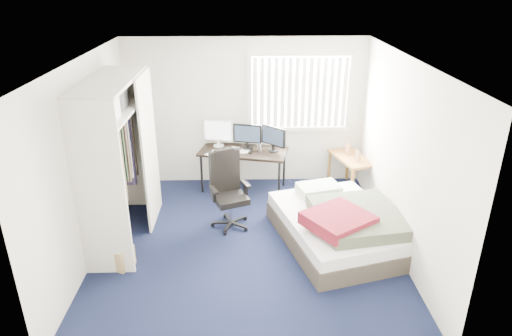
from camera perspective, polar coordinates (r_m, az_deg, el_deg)
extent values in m
plane|color=black|center=(6.36, -1.11, -9.39)|extent=(4.20, 4.20, 0.00)
plane|color=silver|center=(7.77, -1.31, 6.96)|extent=(4.00, 0.00, 4.00)
plane|color=silver|center=(3.92, -0.99, -10.61)|extent=(4.00, 0.00, 4.00)
plane|color=silver|center=(6.12, -20.30, 0.83)|extent=(0.00, 4.20, 4.20)
plane|color=silver|center=(6.13, 17.85, 1.22)|extent=(0.00, 4.20, 4.20)
plane|color=white|center=(5.44, -1.32, 13.37)|extent=(4.20, 4.20, 0.00)
cube|color=white|center=(7.71, 5.46, 9.43)|extent=(1.60, 0.02, 1.20)
cube|color=beige|center=(7.56, 5.67, 14.02)|extent=(1.72, 0.06, 0.06)
cube|color=beige|center=(7.86, 5.31, 4.92)|extent=(1.72, 0.06, 0.06)
cube|color=white|center=(7.66, 5.51, 9.33)|extent=(1.60, 0.04, 1.16)
cube|color=beige|center=(5.56, -18.97, -2.92)|extent=(0.60, 0.04, 2.20)
cube|color=beige|center=(7.16, -15.02, 3.44)|extent=(0.60, 0.04, 2.20)
cube|color=beige|center=(6.03, -17.96, 10.35)|extent=(0.60, 1.80, 0.04)
cube|color=beige|center=(6.12, -17.53, 6.89)|extent=(0.56, 1.74, 0.03)
cylinder|color=silver|center=(6.15, -17.39, 5.82)|extent=(0.03, 1.72, 0.03)
cube|color=#26262B|center=(6.20, -17.13, 1.58)|extent=(0.38, 1.10, 0.90)
cube|color=beige|center=(6.68, -13.17, 2.19)|extent=(0.03, 0.90, 2.20)
cube|color=white|center=(5.67, -18.84, 6.89)|extent=(0.38, 0.30, 0.24)
cube|color=gray|center=(6.13, -17.55, 8.14)|extent=(0.34, 0.28, 0.22)
cube|color=black|center=(7.60, -1.60, 2.08)|extent=(1.54, 0.98, 0.04)
cylinder|color=black|center=(7.66, -6.81, -0.76)|extent=(0.04, 0.04, 0.67)
cylinder|color=black|center=(8.14, -5.63, 0.78)|extent=(0.04, 0.04, 0.67)
cylinder|color=black|center=(7.38, 2.90, -1.60)|extent=(0.04, 0.04, 0.67)
cylinder|color=black|center=(7.87, 3.53, 0.04)|extent=(0.04, 0.04, 0.67)
cube|color=white|center=(7.71, -4.75, 4.70)|extent=(0.49, 0.14, 0.36)
cube|color=white|center=(7.71, -4.75, 4.70)|extent=(0.44, 0.11, 0.31)
cube|color=black|center=(7.60, -1.08, 4.33)|extent=(0.47, 0.14, 0.32)
cube|color=#1E2838|center=(7.60, -1.08, 4.33)|extent=(0.42, 0.10, 0.27)
cube|color=black|center=(7.48, 2.22, 4.01)|extent=(0.47, 0.14, 0.32)
cube|color=#1E2838|center=(7.48, 2.22, 4.01)|extent=(0.42, 0.10, 0.27)
cube|color=white|center=(7.54, -2.83, 2.11)|extent=(0.42, 0.23, 0.02)
cube|color=black|center=(7.47, -0.70, 1.97)|extent=(0.08, 0.11, 0.02)
cylinder|color=silver|center=(7.47, 0.45, 2.50)|extent=(0.08, 0.08, 0.16)
cube|color=white|center=(7.59, -1.60, 2.23)|extent=(0.36, 0.34, 0.00)
cube|color=black|center=(6.75, -3.17, -6.80)|extent=(0.70, 0.70, 0.11)
cylinder|color=silver|center=(6.66, -3.20, -5.41)|extent=(0.05, 0.05, 0.36)
cube|color=black|center=(6.57, -3.24, -3.84)|extent=(0.58, 0.58, 0.09)
cube|color=black|center=(6.59, -3.95, -0.34)|extent=(0.45, 0.25, 0.62)
cube|color=black|center=(6.49, -4.01, 1.83)|extent=(0.29, 0.20, 0.14)
cube|color=black|center=(6.41, -5.29, -2.74)|extent=(0.15, 0.25, 0.04)
cube|color=black|center=(6.56, -1.32, -2.00)|extent=(0.15, 0.25, 0.04)
cube|color=white|center=(7.61, -4.23, -1.61)|extent=(0.39, 0.36, 0.03)
cylinder|color=white|center=(7.55, -4.76, -2.87)|extent=(0.04, 0.04, 0.23)
cylinder|color=white|center=(7.69, -5.22, -2.38)|extent=(0.04, 0.04, 0.23)
cylinder|color=white|center=(7.63, -3.17, -2.54)|extent=(0.04, 0.04, 0.23)
cylinder|color=white|center=(7.77, -3.65, -2.06)|extent=(0.04, 0.04, 0.23)
cube|color=brown|center=(7.75, 11.80, 1.25)|extent=(0.68, 0.98, 0.04)
cube|color=brown|center=(7.47, 11.89, -2.19)|extent=(0.05, 0.05, 0.57)
cube|color=brown|center=(8.11, 9.13, 0.13)|extent=(0.05, 0.05, 0.57)
cube|color=brown|center=(7.65, 14.26, -1.80)|extent=(0.05, 0.05, 0.57)
cube|color=brown|center=(8.27, 11.37, 0.44)|extent=(0.05, 0.05, 0.57)
cube|color=brown|center=(7.55, 12.60, 1.47)|extent=(0.06, 0.14, 0.18)
cube|color=brown|center=(7.82, 11.39, 2.34)|extent=(0.06, 0.14, 0.18)
cube|color=#3B332A|center=(6.45, 10.16, -8.00)|extent=(1.89, 2.22, 0.25)
cube|color=white|center=(6.35, 10.29, -6.45)|extent=(1.84, 2.18, 0.17)
cube|color=silver|center=(6.81, 7.84, -2.65)|extent=(0.69, 0.55, 0.14)
cube|color=#3C4130|center=(6.16, 12.69, -6.07)|extent=(1.26, 1.35, 0.18)
cube|color=maroon|center=(5.89, 10.23, -6.43)|extent=(1.01, 1.00, 0.16)
cube|color=tan|center=(6.12, -16.99, -10.49)|extent=(0.44, 0.39, 0.27)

